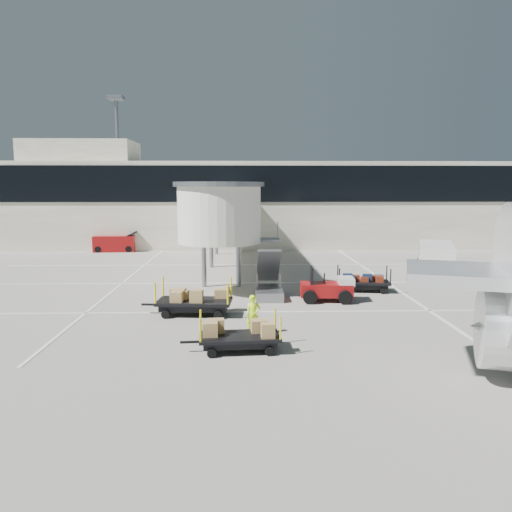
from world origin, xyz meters
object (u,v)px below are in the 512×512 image
object	(u,v)px
minivan	(436,255)
belt_loader	(115,244)
box_cart_near	(239,337)
ground_worker	(253,315)
box_cart_far	(195,302)
suitcase_cart	(363,282)
baggage_tug	(328,289)

from	to	relation	value
minivan	belt_loader	size ratio (longest dim) A/B	1.44
belt_loader	box_cart_near	bearing A→B (deg)	-71.47
ground_worker	belt_loader	bearing A→B (deg)	105.89
ground_worker	box_cart_near	bearing A→B (deg)	-114.41
box_cart_near	belt_loader	xyz separation A→B (m)	(-11.25, 27.51, 0.18)
box_cart_near	box_cart_far	xyz separation A→B (m)	(-2.05, 5.14, 0.05)
suitcase_cart	box_cart_near	world-z (taller)	same
suitcase_cart	box_cart_far	size ratio (longest dim) A/B	0.86
box_cart_far	minivan	distance (m)	18.53
minivan	belt_loader	world-z (taller)	minivan
box_cart_far	ground_worker	size ratio (longest dim) A/B	2.62
baggage_tug	box_cart_far	distance (m)	6.99
suitcase_cart	box_cart_near	distance (m)	12.10
baggage_tug	box_cart_near	distance (m)	8.87
box_cart_near	minivan	world-z (taller)	minivan
box_cart_near	suitcase_cart	bearing A→B (deg)	51.30
suitcase_cart	box_cart_far	xyz separation A→B (m)	(-8.88, -4.86, 0.08)
suitcase_cart	baggage_tug	bearing A→B (deg)	-128.75
baggage_tug	suitcase_cart	distance (m)	3.32
minivan	belt_loader	bearing A→B (deg)	173.70
box_cart_far	belt_loader	size ratio (longest dim) A/B	1.06
suitcase_cart	ground_worker	distance (m)	10.20
box_cart_far	box_cart_near	bearing A→B (deg)	-63.90
box_cart_near	ground_worker	bearing A→B (deg)	70.14
box_cart_near	minivan	xyz separation A→B (m)	(13.13, 15.74, 0.67)
baggage_tug	minivan	size ratio (longest dim) A/B	0.48
suitcase_cart	box_cart_far	distance (m)	10.12
ground_worker	box_cart_far	bearing A→B (deg)	120.41
suitcase_cart	minivan	bearing A→B (deg)	49.28
box_cart_far	ground_worker	distance (m)	4.10
suitcase_cart	ground_worker	bearing A→B (deg)	-121.20
baggage_tug	ground_worker	distance (m)	6.92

